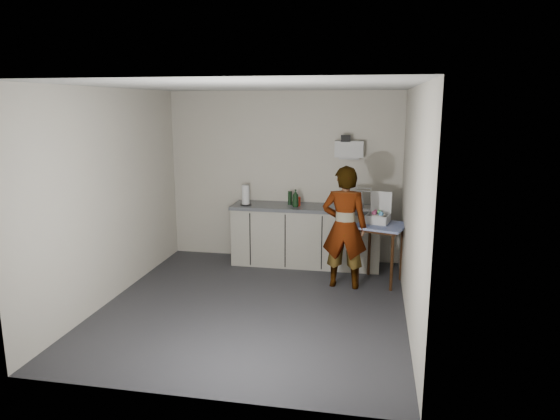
% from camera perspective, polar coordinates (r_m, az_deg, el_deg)
% --- Properties ---
extents(ground, '(4.00, 4.00, 0.00)m').
position_cam_1_polar(ground, '(6.20, -2.95, -10.80)').
color(ground, '#28282D').
rests_on(ground, ground).
extents(wall_back, '(3.60, 0.02, 2.60)m').
position_cam_1_polar(wall_back, '(7.74, 0.41, 3.84)').
color(wall_back, beige).
rests_on(wall_back, ground).
extents(wall_right, '(0.02, 4.00, 2.60)m').
position_cam_1_polar(wall_right, '(5.68, 14.76, 0.40)').
color(wall_right, beige).
rests_on(wall_right, ground).
extents(wall_left, '(0.02, 4.00, 2.60)m').
position_cam_1_polar(wall_left, '(6.48, -18.66, 1.57)').
color(wall_left, beige).
rests_on(wall_left, ground).
extents(ceiling, '(3.60, 4.00, 0.01)m').
position_cam_1_polar(ceiling, '(5.72, -3.23, 13.92)').
color(ceiling, silver).
rests_on(ceiling, wall_back).
extents(kitchen_counter, '(2.24, 0.62, 0.91)m').
position_cam_1_polar(kitchen_counter, '(7.58, 2.99, -3.11)').
color(kitchen_counter, black).
rests_on(kitchen_counter, ground).
extents(wall_shelf, '(0.42, 0.18, 0.37)m').
position_cam_1_polar(wall_shelf, '(7.51, 7.90, 6.90)').
color(wall_shelf, white).
rests_on(wall_shelf, ground).
extents(side_table, '(0.80, 0.80, 0.82)m').
position_cam_1_polar(side_table, '(6.86, 11.48, -2.48)').
color(side_table, '#33170B').
rests_on(side_table, ground).
extents(standing_man, '(0.62, 0.43, 1.63)m').
position_cam_1_polar(standing_man, '(6.61, 7.38, -1.98)').
color(standing_man, '#B2A593').
rests_on(standing_man, ground).
extents(soap_bottle, '(0.13, 0.14, 0.26)m').
position_cam_1_polar(soap_bottle, '(7.37, 1.78, 1.37)').
color(soap_bottle, black).
rests_on(soap_bottle, kitchen_counter).
extents(soda_can, '(0.07, 0.07, 0.13)m').
position_cam_1_polar(soda_can, '(7.47, 2.10, 1.00)').
color(soda_can, red).
rests_on(soda_can, kitchen_counter).
extents(dark_bottle, '(0.06, 0.06, 0.21)m').
position_cam_1_polar(dark_bottle, '(7.52, 1.15, 1.39)').
color(dark_bottle, black).
rests_on(dark_bottle, kitchen_counter).
extents(paper_towel, '(0.17, 0.17, 0.31)m').
position_cam_1_polar(paper_towel, '(7.51, -3.94, 1.65)').
color(paper_towel, black).
rests_on(paper_towel, kitchen_counter).
extents(dish_rack, '(0.40, 0.30, 0.28)m').
position_cam_1_polar(dish_rack, '(7.42, 8.86, 0.76)').
color(dish_rack, white).
rests_on(dish_rack, kitchen_counter).
extents(bakery_box, '(0.36, 0.36, 0.41)m').
position_cam_1_polar(bakery_box, '(6.92, 11.16, -0.68)').
color(bakery_box, white).
rests_on(bakery_box, side_table).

